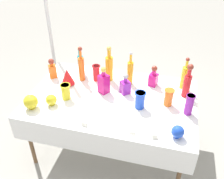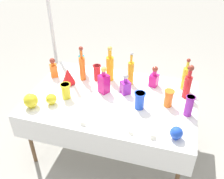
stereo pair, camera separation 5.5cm
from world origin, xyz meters
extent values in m
plane|color=gray|center=(0.00, 0.00, 0.00)|extent=(40.00, 40.00, 0.00)
cube|color=white|center=(0.00, 0.00, 0.74)|extent=(1.81, 1.17, 0.03)
cube|color=white|center=(0.00, -0.59, 0.62)|extent=(1.81, 0.01, 0.28)
cylinder|color=brown|center=(-0.81, -0.48, 0.36)|extent=(0.04, 0.04, 0.73)
cylinder|color=brown|center=(0.81, -0.48, 0.36)|extent=(0.04, 0.04, 0.73)
cylinder|color=brown|center=(-0.81, 0.48, 0.36)|extent=(0.04, 0.04, 0.73)
cylinder|color=brown|center=(0.81, 0.48, 0.36)|extent=(0.04, 0.04, 0.73)
cylinder|color=yellow|center=(0.74, 0.39, 0.89)|extent=(0.07, 0.07, 0.27)
cylinder|color=yellow|center=(0.74, 0.39, 1.07)|extent=(0.03, 0.03, 0.08)
sphere|color=maroon|center=(0.74, 0.39, 1.12)|extent=(0.04, 0.04, 0.04)
cylinder|color=orange|center=(-0.44, 0.25, 0.91)|extent=(0.07, 0.07, 0.29)
cylinder|color=orange|center=(-0.44, 0.25, 1.10)|extent=(0.03, 0.03, 0.10)
sphere|color=maroon|center=(-0.44, 0.25, 1.17)|extent=(0.05, 0.05, 0.05)
cylinder|color=red|center=(0.77, 0.23, 0.89)|extent=(0.08, 0.08, 0.25)
cylinder|color=red|center=(0.77, 0.23, 1.06)|extent=(0.04, 0.04, 0.09)
sphere|color=maroon|center=(0.77, 0.23, 1.12)|extent=(0.06, 0.06, 0.06)
cylinder|color=teal|center=(-0.51, 0.40, 0.87)|extent=(0.07, 0.07, 0.23)
cylinder|color=teal|center=(-0.51, 0.40, 1.03)|extent=(0.04, 0.04, 0.09)
sphere|color=gold|center=(-0.51, 0.40, 1.09)|extent=(0.05, 0.05, 0.05)
cylinder|color=orange|center=(-0.12, 0.34, 0.91)|extent=(0.09, 0.09, 0.30)
cylinder|color=orange|center=(-0.12, 0.34, 1.11)|extent=(0.04, 0.04, 0.10)
sphere|color=gold|center=(-0.12, 0.34, 1.17)|extent=(0.05, 0.05, 0.05)
cylinder|color=orange|center=(0.13, 0.31, 0.90)|extent=(0.07, 0.07, 0.28)
cylinder|color=orange|center=(0.13, 0.31, 1.09)|extent=(0.03, 0.03, 0.10)
sphere|color=#B2B2B7|center=(0.13, 0.31, 1.15)|extent=(0.03, 0.03, 0.03)
cube|color=#C61972|center=(0.40, 0.35, 0.83)|extent=(0.11, 0.11, 0.14)
cylinder|color=#C61972|center=(0.40, 0.35, 0.93)|extent=(0.04, 0.04, 0.06)
sphere|color=maroon|center=(0.40, 0.35, 0.98)|extent=(0.07, 0.07, 0.07)
cube|color=#C61972|center=(-0.11, 0.07, 0.87)|extent=(0.14, 0.14, 0.22)
cylinder|color=#C61972|center=(-0.11, 0.07, 1.01)|extent=(0.04, 0.04, 0.06)
sphere|color=gold|center=(-0.11, 0.07, 1.05)|extent=(0.06, 0.06, 0.06)
cube|color=purple|center=(0.12, 0.11, 0.83)|extent=(0.13, 0.13, 0.15)
cylinder|color=purple|center=(0.12, 0.11, 0.93)|extent=(0.04, 0.04, 0.06)
sphere|color=#B2B2B7|center=(0.12, 0.11, 0.98)|extent=(0.06, 0.06, 0.06)
cube|color=orange|center=(-0.80, 0.22, 0.84)|extent=(0.12, 0.12, 0.16)
cylinder|color=orange|center=(-0.80, 0.22, 0.94)|extent=(0.04, 0.04, 0.04)
sphere|color=maroon|center=(-0.80, 0.22, 0.98)|extent=(0.07, 0.07, 0.07)
cylinder|color=blue|center=(0.32, -0.10, 0.85)|extent=(0.10, 0.10, 0.19)
cylinder|color=blue|center=(0.32, -0.10, 0.94)|extent=(0.12, 0.12, 0.01)
cylinder|color=yellow|center=(-0.47, -0.15, 0.85)|extent=(0.09, 0.09, 0.17)
cylinder|color=yellow|center=(-0.47, -0.15, 0.93)|extent=(0.11, 0.11, 0.01)
cylinder|color=orange|center=(0.60, 0.02, 0.85)|extent=(0.09, 0.09, 0.19)
cylinder|color=orange|center=(0.60, 0.02, 0.94)|extent=(0.10, 0.10, 0.01)
cylinder|color=purple|center=(0.80, -0.07, 0.87)|extent=(0.08, 0.08, 0.22)
cylinder|color=purple|center=(0.80, -0.07, 0.98)|extent=(0.09, 0.09, 0.01)
cylinder|color=red|center=(-0.27, 0.29, 0.86)|extent=(0.08, 0.08, 0.20)
cylinder|color=red|center=(-0.27, 0.29, 0.95)|extent=(0.10, 0.10, 0.01)
cylinder|color=red|center=(-0.57, 0.12, 0.77)|extent=(0.07, 0.07, 0.01)
cone|color=red|center=(-0.57, 0.12, 0.86)|extent=(0.16, 0.16, 0.19)
cylinder|color=yellow|center=(-0.58, -0.29, 0.76)|extent=(0.05, 0.05, 0.01)
sphere|color=yellow|center=(-0.58, -0.29, 0.82)|extent=(0.11, 0.11, 0.11)
cylinder|color=blue|center=(0.72, -0.44, 0.76)|extent=(0.05, 0.05, 0.01)
sphere|color=blue|center=(0.72, -0.44, 0.83)|extent=(0.12, 0.12, 0.12)
cylinder|color=yellow|center=(-0.75, -0.39, 0.76)|extent=(0.07, 0.07, 0.01)
sphere|color=yellow|center=(-0.75, -0.39, 0.84)|extent=(0.15, 0.15, 0.15)
cube|color=white|center=(0.32, -0.51, 0.78)|extent=(0.06, 0.03, 0.04)
cube|color=white|center=(0.53, -0.51, 0.78)|extent=(0.06, 0.03, 0.04)
cube|color=white|center=(-0.13, -0.52, 0.78)|extent=(0.06, 0.01, 0.04)
cube|color=tan|center=(-0.43, 1.05, 0.14)|extent=(0.51, 0.47, 0.27)
cube|color=tan|center=(-0.43, 1.17, 0.31)|extent=(0.42, 0.12, 0.09)
cylinder|color=silver|center=(-1.08, 0.78, 1.21)|extent=(0.04, 0.04, 2.41)
cylinder|color=#333338|center=(-1.08, 0.78, 0.02)|extent=(0.18, 0.18, 0.04)
camera|label=1|loc=(0.56, -2.13, 2.39)|focal=40.00mm
camera|label=2|loc=(0.61, -2.11, 2.39)|focal=40.00mm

